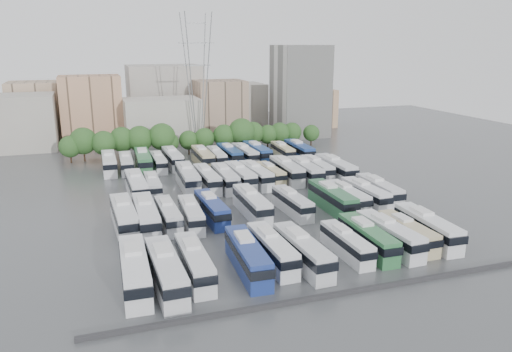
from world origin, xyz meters
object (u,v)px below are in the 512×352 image
object	(u,v)px
bus_r2_s5	(207,178)
bus_r3_s13	(299,150)
bus_r0_s11	(408,232)
bus_r2_s13	(335,168)
bus_r0_s9	(367,238)
bus_r1_s4	(212,208)
bus_r2_s4	(188,178)
bus_r1_s10	(332,198)
bus_r3_s7	(217,156)
bus_r3_s12	(283,151)
bus_r0_s6	(302,251)
bus_r1_s6	(252,204)
bus_r1_s0	(124,216)
bus_r1_s3	(191,214)
bus_r2_s7	(240,176)
bus_r0_s8	(346,243)
bus_r1_s8	(292,202)
bus_r2_s9	(271,173)
bus_r3_s4	(173,158)
bus_r3_s9	(245,154)
bus_r3_s2	(143,160)
bus_r1_s1	(146,216)
bus_r2_s2	(153,185)
bus_r3_s0	(109,163)
bus_r2_s12	(317,168)
bus_r2_s10	(287,170)
bus_r3_s3	(158,162)
bus_r3_s10	(257,152)
bus_r0_s2	(194,262)
bus_r2_s1	(136,186)
bus_r0_s12	(427,227)
bus_r0_s5	(272,249)
bus_r2_s11	(305,171)
bus_r2_s6	(225,178)
bus_r0_s0	(135,270)
bus_r0_s1	(166,271)
bus_r1_s13	(379,190)
bus_r1_s11	(347,196)
bus_r0_s4	(247,256)
bus_r1_s2	(168,215)
bus_r1_s12	(365,194)
electricity_pylon	(197,75)

from	to	relation	value
bus_r2_s5	bus_r3_s13	xyz separation A→B (m)	(26.36, 17.35, 0.08)
bus_r0_s11	bus_r2_s13	bearing A→B (deg)	78.30
bus_r0_s9	bus_r1_s4	bearing A→B (deg)	133.39
bus_r2_s4	bus_r1_s10	bearing A→B (deg)	-43.10
bus_r3_s7	bus_r3_s12	size ratio (longest dim) A/B	0.99
bus_r0_s6	bus_r1_s6	xyz separation A→B (m)	(-0.10, 19.48, 0.02)
bus_r1_s0	bus_r1_s3	distance (m)	9.74
bus_r2_s7	bus_r3_s13	xyz separation A→B (m)	(19.93, 17.60, 0.04)
bus_r0_s8	bus_r1_s8	bearing A→B (deg)	90.45
bus_r1_s0	bus_r2_s9	size ratio (longest dim) A/B	1.24
bus_r0_s11	bus_r3_s4	bearing A→B (deg)	112.35
bus_r3_s9	bus_r3_s2	bearing A→B (deg)	178.05
bus_r1_s1	bus_r3_s12	world-z (taller)	bus_r1_s1
bus_r0_s6	bus_r2_s2	size ratio (longest dim) A/B	1.17
bus_r3_s0	bus_r0_s8	bearing A→B (deg)	-63.34
bus_r2_s12	bus_r3_s4	distance (m)	32.05
bus_r3_s0	bus_r2_s10	bearing A→B (deg)	-28.34
bus_r2_s5	bus_r3_s13	bearing A→B (deg)	32.61
bus_r1_s10	bus_r3_s3	distance (m)	43.06
bus_r3_s10	bus_r1_s3	bearing A→B (deg)	-123.30
bus_r1_s4	bus_r2_s13	distance (m)	33.65
bus_r0_s2	bus_r3_s0	distance (m)	54.85
bus_r2_s1	bus_r0_s12	bearing A→B (deg)	-44.27
bus_r2_s4	bus_r0_s5	bearing A→B (deg)	-82.31
bus_r1_s8	bus_r2_s11	size ratio (longest dim) A/B	0.86
bus_r2_s6	bus_r0_s0	bearing A→B (deg)	-118.26
bus_r0_s2	bus_r0_s1	bearing A→B (deg)	-156.28
bus_r1_s13	bus_r2_s4	world-z (taller)	bus_r2_s4
bus_r0_s5	bus_r3_s2	bearing A→B (deg)	99.68
bus_r0_s9	bus_r2_s9	size ratio (longest dim) A/B	1.13
bus_r1_s11	bus_r2_s13	bearing A→B (deg)	67.77
bus_r0_s6	bus_r3_s13	size ratio (longest dim) A/B	0.97
bus_r0_s1	bus_r0_s11	distance (m)	33.06
bus_r0_s12	bus_r3_s7	bearing A→B (deg)	109.58
bus_r0_s1	bus_r1_s13	distance (m)	44.70
bus_r3_s13	bus_r0_s4	bearing A→B (deg)	-118.02
bus_r1_s2	bus_r3_s4	xyz separation A→B (m)	(6.85, 36.73, 0.19)
bus_r1_s3	bus_r3_s13	size ratio (longest dim) A/B	0.88
bus_r0_s1	bus_r0_s5	size ratio (longest dim) A/B	1.09
bus_r2_s13	bus_r0_s2	bearing A→B (deg)	-136.60
bus_r0_s8	bus_r2_s7	world-z (taller)	bus_r2_s7
bus_r1_s4	bus_r2_s10	bearing A→B (deg)	39.85
bus_r2_s1	bus_r1_s1	bearing A→B (deg)	-91.94
bus_r1_s3	bus_r1_s0	bearing A→B (deg)	174.88
bus_r1_s12	bus_r1_s13	distance (m)	3.47
bus_r2_s12	bus_r3_s7	bearing A→B (deg)	135.40
bus_r2_s2	bus_r3_s13	size ratio (longest dim) A/B	0.83
bus_r0_s0	bus_r1_s6	size ratio (longest dim) A/B	1.06
electricity_pylon	bus_r1_s4	xyz separation A→B (m)	(-10.18, -55.09, -16.80)
bus_r2_s7	bus_r2_s13	bearing A→B (deg)	-3.85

